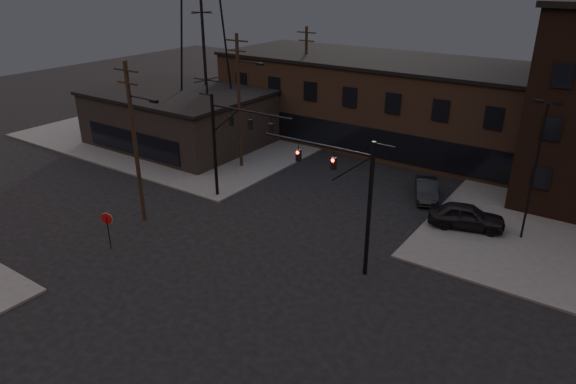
# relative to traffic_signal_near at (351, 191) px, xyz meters

# --- Properties ---
(ground) EXTENTS (140.00, 140.00, 0.00)m
(ground) POSITION_rel_traffic_signal_near_xyz_m (-5.36, -4.50, -4.93)
(ground) COLOR black
(ground) RESTS_ON ground
(sidewalk_nw) EXTENTS (30.00, 30.00, 0.15)m
(sidewalk_nw) POSITION_rel_traffic_signal_near_xyz_m (-27.36, 17.50, -4.86)
(sidewalk_nw) COLOR #474744
(sidewalk_nw) RESTS_ON ground
(building_row) EXTENTS (40.00, 12.00, 8.00)m
(building_row) POSITION_rel_traffic_signal_near_xyz_m (-5.36, 23.50, -0.93)
(building_row) COLOR #4E3929
(building_row) RESTS_ON ground
(building_left) EXTENTS (16.00, 12.00, 5.00)m
(building_left) POSITION_rel_traffic_signal_near_xyz_m (-25.36, 11.50, -2.43)
(building_left) COLOR black
(building_left) RESTS_ON ground
(traffic_signal_near) EXTENTS (7.12, 0.24, 8.00)m
(traffic_signal_near) POSITION_rel_traffic_signal_near_xyz_m (0.00, 0.00, 0.00)
(traffic_signal_near) COLOR black
(traffic_signal_near) RESTS_ON ground
(traffic_signal_far) EXTENTS (7.12, 0.24, 8.00)m
(traffic_signal_far) POSITION_rel_traffic_signal_near_xyz_m (-12.07, 3.50, 0.08)
(traffic_signal_far) COLOR black
(traffic_signal_far) RESTS_ON ground
(stop_sign) EXTENTS (0.72, 0.33, 2.48)m
(stop_sign) POSITION_rel_traffic_signal_near_xyz_m (-13.36, -6.49, -3.09)
(stop_sign) COLOR black
(stop_sign) RESTS_ON ground
(utility_pole_near) EXTENTS (3.70, 0.28, 11.00)m
(utility_pole_near) POSITION_rel_traffic_signal_near_xyz_m (-14.79, -2.50, 0.94)
(utility_pole_near) COLOR black
(utility_pole_near) RESTS_ON ground
(utility_pole_mid) EXTENTS (3.70, 0.28, 11.50)m
(utility_pole_mid) POSITION_rel_traffic_signal_near_xyz_m (-15.79, 9.50, 1.19)
(utility_pole_mid) COLOR black
(utility_pole_mid) RESTS_ON ground
(utility_pole_far) EXTENTS (2.20, 0.28, 11.00)m
(utility_pole_far) POSITION_rel_traffic_signal_near_xyz_m (-16.86, 21.50, 0.85)
(utility_pole_far) COLOR black
(utility_pole_far) RESTS_ON ground
(transmission_tower) EXTENTS (7.00, 7.00, 25.00)m
(transmission_tower) POSITION_rel_traffic_signal_near_xyz_m (-23.36, 13.50, 7.57)
(transmission_tower) COLOR black
(transmission_tower) RESTS_ON ground
(lot_light_a) EXTENTS (1.50, 0.28, 9.14)m
(lot_light_a) POSITION_rel_traffic_signal_near_xyz_m (7.64, 9.50, 0.58)
(lot_light_a) COLOR black
(lot_light_a) RESTS_ON ground
(parked_car_lot_a) EXTENTS (5.29, 3.29, 1.68)m
(parked_car_lot_a) POSITION_rel_traffic_signal_near_xyz_m (4.21, 8.84, -3.94)
(parked_car_lot_a) COLOR black
(parked_car_lot_a) RESTS_ON sidewalk_ne
(car_crossing) EXTENTS (3.20, 4.67, 1.46)m
(car_crossing) POSITION_rel_traffic_signal_near_xyz_m (0.14, 12.23, -4.20)
(car_crossing) COLOR black
(car_crossing) RESTS_ON ground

